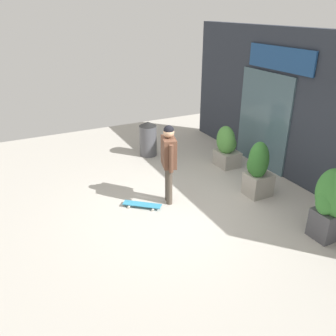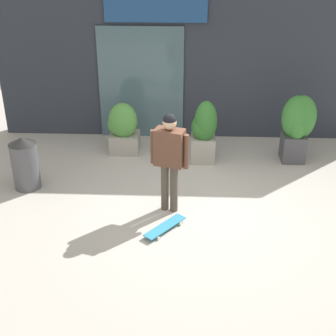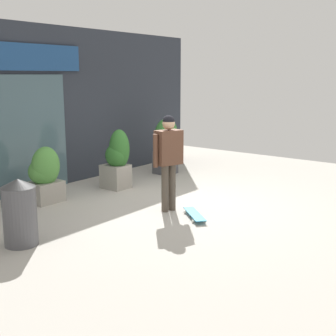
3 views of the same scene
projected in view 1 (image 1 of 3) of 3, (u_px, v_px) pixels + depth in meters
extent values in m
plane|color=#B2ADA3|center=(181.00, 208.00, 7.39)|extent=(12.00, 12.00, 0.00)
cube|color=#2D333D|center=(303.00, 110.00, 7.92)|extent=(8.40, 0.25, 3.48)
cube|color=#47606B|center=(263.00, 120.00, 8.97)|extent=(1.83, 0.06, 2.45)
cube|color=navy|center=(280.00, 59.00, 8.03)|extent=(2.08, 0.05, 0.54)
cylinder|color=#4C4238|center=(169.00, 186.00, 7.38)|extent=(0.13, 0.13, 0.87)
cylinder|color=#4C4238|center=(168.00, 182.00, 7.52)|extent=(0.13, 0.13, 0.87)
cube|color=brown|center=(169.00, 152.00, 7.14)|extent=(0.52, 0.38, 0.61)
cylinder|color=brown|center=(171.00, 159.00, 6.90)|extent=(0.09, 0.09, 0.58)
cylinder|color=brown|center=(166.00, 149.00, 7.40)|extent=(0.09, 0.09, 0.58)
sphere|color=tan|center=(169.00, 132.00, 6.96)|extent=(0.22, 0.22, 0.22)
sphere|color=black|center=(169.00, 130.00, 6.94)|extent=(0.21, 0.21, 0.21)
cube|color=teal|center=(142.00, 204.00, 7.40)|extent=(0.67, 0.76, 0.02)
cylinder|color=silver|center=(129.00, 207.00, 7.37)|extent=(0.06, 0.06, 0.05)
cylinder|color=silver|center=(132.00, 202.00, 7.56)|extent=(0.06, 0.06, 0.05)
cylinder|color=silver|center=(153.00, 210.00, 7.27)|extent=(0.06, 0.06, 0.05)
cylinder|color=silver|center=(155.00, 205.00, 7.45)|extent=(0.06, 0.06, 0.05)
cube|color=gray|center=(227.00, 158.00, 9.30)|extent=(0.61, 0.52, 0.41)
ellipsoid|color=#4C8C3D|center=(227.00, 143.00, 9.14)|extent=(0.60, 0.47, 0.52)
ellipsoid|color=#4C8C3D|center=(226.00, 140.00, 9.05)|extent=(0.59, 0.41, 0.75)
cube|color=#47474C|center=(326.00, 224.00, 6.36)|extent=(0.46, 0.48, 0.56)
ellipsoid|color=#387A33|center=(336.00, 194.00, 6.00)|extent=(0.59, 0.40, 0.90)
ellipsoid|color=#387A33|center=(332.00, 192.00, 6.08)|extent=(0.57, 0.54, 0.88)
ellipsoid|color=#387A33|center=(328.00, 201.00, 6.10)|extent=(0.36, 0.45, 0.53)
cube|color=gray|center=(258.00, 184.00, 7.82)|extent=(0.48, 0.54, 0.52)
ellipsoid|color=#2D6628|center=(257.00, 165.00, 7.63)|extent=(0.41, 0.48, 0.51)
ellipsoid|color=#2D6628|center=(259.00, 160.00, 7.49)|extent=(0.45, 0.44, 0.84)
cylinder|color=#4C4C51|center=(148.00, 141.00, 9.86)|extent=(0.48, 0.48, 0.87)
cone|color=black|center=(148.00, 124.00, 9.66)|extent=(0.49, 0.49, 0.12)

